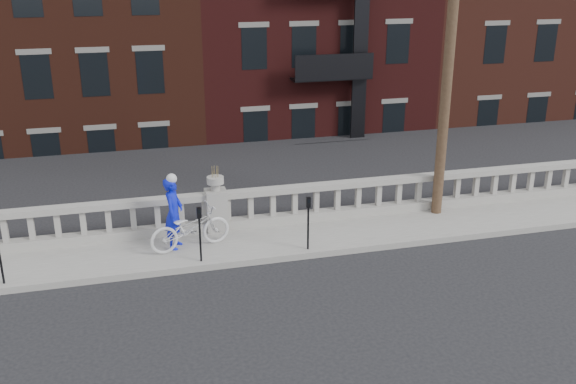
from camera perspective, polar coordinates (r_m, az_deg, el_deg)
ground at (r=13.68m, az=-3.65°, el=-10.18°), size 120.00×120.00×0.00m
sidewalk at (r=16.28m, az=-5.77°, el=-4.84°), size 32.00×2.20×0.15m
balustrade at (r=16.93m, az=-6.37°, el=-1.80°), size 28.00×0.34×1.03m
planter_pedestal at (r=16.86m, az=-6.39°, el=-1.20°), size 0.55×0.55×1.76m
lower_level at (r=35.07m, az=-10.54°, el=12.50°), size 80.00×44.00×20.80m
utility_pole at (r=17.51m, az=14.32°, el=13.95°), size 1.60×0.28×10.00m
parking_meter_d at (r=15.06m, az=-7.86°, el=-3.20°), size 0.10×0.09×1.36m
parking_meter_e at (r=15.56m, az=1.81°, el=-2.25°), size 0.10×0.09×1.36m
bicycle at (r=15.92m, az=-8.71°, el=-3.16°), size 2.15×1.18×1.07m
cyclist at (r=15.90m, az=-10.13°, el=-1.85°), size 0.65×0.77×1.80m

